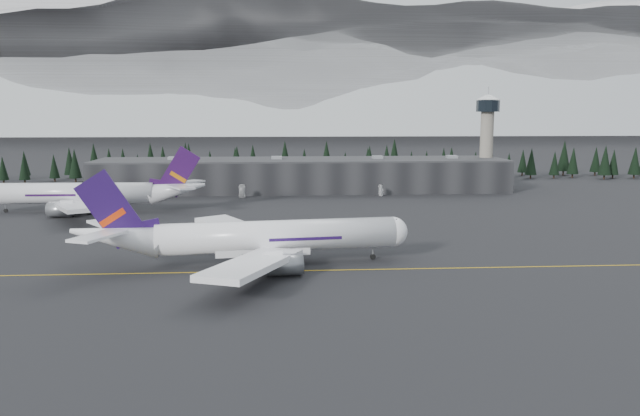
{
  "coord_description": "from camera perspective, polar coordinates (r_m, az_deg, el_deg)",
  "views": [
    {
      "loc": [
        -9.5,
        -120.4,
        30.47
      ],
      "look_at": [
        0.0,
        20.0,
        9.0
      ],
      "focal_mm": 35.0,
      "sensor_mm": 36.0,
      "label": 1
    }
  ],
  "objects": [
    {
      "name": "mountain_ridge",
      "position": [
        1120.86,
        -3.41,
        7.1
      ],
      "size": [
        4400.0,
        900.0,
        420.0
      ],
      "primitive_type": null,
      "color": "white",
      "rests_on": "ground"
    },
    {
      "name": "control_tower",
      "position": [
        262.48,
        15.02,
        6.84
      ],
      "size": [
        10.0,
        10.0,
        37.7
      ],
      "color": "gray",
      "rests_on": "ground"
    },
    {
      "name": "jet_main",
      "position": [
        126.5,
        -6.57,
        -2.71
      ],
      "size": [
        67.81,
        62.28,
        19.97
      ],
      "rotation": [
        0.0,
        0.0,
        0.12
      ],
      "color": "white",
      "rests_on": "ground"
    },
    {
      "name": "gse_vehicle_b",
      "position": [
        231.33,
        5.61,
        1.25
      ],
      "size": [
        4.78,
        3.41,
        1.51
      ],
      "primitive_type": "imported",
      "rotation": [
        0.0,
        0.0,
        -1.16
      ],
      "color": "white",
      "rests_on": "ground"
    },
    {
      "name": "taxiline",
      "position": [
        122.63,
        0.7,
        -5.71
      ],
      "size": [
        400.0,
        0.4,
        0.02
      ],
      "primitive_type": "cube",
      "color": "gold",
      "rests_on": "ground"
    },
    {
      "name": "ground",
      "position": [
        124.56,
        0.62,
        -5.49
      ],
      "size": [
        1400.0,
        1400.0,
        0.0
      ],
      "primitive_type": "plane",
      "color": "black",
      "rests_on": "ground"
    },
    {
      "name": "terminal",
      "position": [
        246.77,
        -1.65,
        3.05
      ],
      "size": [
        160.0,
        30.0,
        12.6
      ],
      "color": "black",
      "rests_on": "ground"
    },
    {
      "name": "gse_vehicle_a",
      "position": [
        227.33,
        -7.12,
        1.08
      ],
      "size": [
        2.34,
        5.05,
        1.4
      ],
      "primitive_type": "imported",
      "rotation": [
        0.0,
        0.0,
        -0.0
      ],
      "color": "silver",
      "rests_on": "ground"
    },
    {
      "name": "jet_parked",
      "position": [
        205.71,
        -20.11,
        1.25
      ],
      "size": [
        69.7,
        64.32,
        20.49
      ],
      "rotation": [
        0.0,
        0.0,
        3.12
      ],
      "color": "silver",
      "rests_on": "ground"
    },
    {
      "name": "treeline",
      "position": [
        283.5,
        -1.94,
        4.02
      ],
      "size": [
        360.0,
        20.0,
        15.0
      ],
      "primitive_type": "cube",
      "color": "black",
      "rests_on": "ground"
    }
  ]
}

